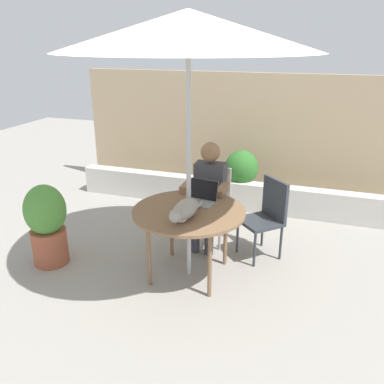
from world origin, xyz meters
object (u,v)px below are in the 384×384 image
at_px(patio_umbrella, 188,31).
at_px(chair_occupied, 212,199).
at_px(patio_table, 189,215).
at_px(laptop, 202,196).
at_px(potted_plant_by_chair, 47,223).
at_px(potted_plant_near_fence, 241,174).
at_px(person_seated, 208,190).
at_px(chair_empty, 267,212).
at_px(cat, 184,210).

xyz_separation_m(patio_umbrella, chair_occupied, (0.00, 0.85, -1.82)).
relative_size(patio_table, laptop, 3.31).
height_order(chair_occupied, potted_plant_by_chair, potted_plant_by_chair).
distance_m(laptop, potted_plant_near_fence, 1.78).
relative_size(person_seated, potted_plant_near_fence, 1.49).
relative_size(person_seated, laptop, 3.65).
relative_size(chair_empty, person_seated, 0.72).
bearing_deg(potted_plant_by_chair, cat, 1.49).
height_order(cat, potted_plant_by_chair, cat).
height_order(laptop, cat, laptop).
relative_size(laptop, potted_plant_near_fence, 0.41).
bearing_deg(potted_plant_by_chair, chair_empty, 22.54).
height_order(patio_umbrella, chair_occupied, patio_umbrella).
distance_m(patio_table, cat, 0.25).
distance_m(chair_occupied, person_seated, 0.23).
bearing_deg(potted_plant_by_chair, patio_umbrella, 9.31).
height_order(patio_table, cat, cat).
distance_m(patio_table, chair_empty, 0.95).
relative_size(patio_umbrella, chair_empty, 2.86).
bearing_deg(chair_occupied, laptop, -84.83).
bearing_deg(potted_plant_near_fence, chair_occupied, -95.97).
bearing_deg(chair_empty, potted_plant_by_chair, -157.46).
xyz_separation_m(person_seated, potted_plant_near_fence, (0.12, 1.30, -0.21)).
distance_m(patio_umbrella, chair_empty, 2.05).
bearing_deg(laptop, potted_plant_by_chair, -162.42).
height_order(chair_occupied, potted_plant_near_fence, chair_occupied).
distance_m(chair_empty, person_seated, 0.70).
distance_m(person_seated, potted_plant_near_fence, 1.32).
bearing_deg(patio_umbrella, chair_empty, 44.08).
relative_size(patio_umbrella, potted_plant_by_chair, 2.82).
bearing_deg(potted_plant_by_chair, potted_plant_near_fence, 54.25).
height_order(patio_umbrella, person_seated, patio_umbrella).
distance_m(chair_occupied, chair_empty, 0.70).
bearing_deg(cat, potted_plant_by_chair, -178.51).
distance_m(chair_occupied, laptop, 0.66).
xyz_separation_m(patio_umbrella, potted_plant_by_chair, (-1.49, -0.24, -1.86)).
distance_m(cat, potted_plant_near_fence, 2.22).
bearing_deg(chair_empty, laptop, -146.61).
height_order(chair_empty, laptop, laptop).
xyz_separation_m(patio_table, chair_occupied, (0.00, 0.85, -0.16)).
xyz_separation_m(laptop, potted_plant_near_fence, (0.07, 1.75, -0.31)).
distance_m(patio_table, potted_plant_by_chair, 1.52).
distance_m(patio_table, person_seated, 0.69).
bearing_deg(cat, chair_occupied, 91.43).
bearing_deg(cat, chair_empty, 52.92).
bearing_deg(cat, patio_table, 97.29).
bearing_deg(laptop, chair_occupied, 95.17).
relative_size(chair_empty, potted_plant_by_chair, 0.98).
relative_size(laptop, cat, 0.51).
xyz_separation_m(chair_empty, cat, (-0.65, -0.86, 0.29)).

